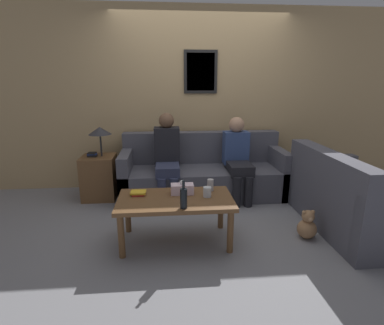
{
  "coord_description": "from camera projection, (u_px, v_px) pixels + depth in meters",
  "views": [
    {
      "loc": [
        -0.51,
        -3.54,
        1.57
      ],
      "look_at": [
        -0.22,
        -0.18,
        0.65
      ],
      "focal_mm": 28.0,
      "sensor_mm": 36.0,
      "label": 1
    }
  ],
  "objects": [
    {
      "name": "ground_plane",
      "position": [
        208.0,
        207.0,
        3.86
      ],
      "size": [
        16.0,
        16.0,
        0.0
      ],
      "primitive_type": "plane",
      "color": "gray"
    },
    {
      "name": "wall_back",
      "position": [
        200.0,
        100.0,
        4.43
      ],
      "size": [
        9.0,
        0.08,
        2.6
      ],
      "color": "tan",
      "rests_on": "ground_plane"
    },
    {
      "name": "couch_main",
      "position": [
        203.0,
        174.0,
        4.27
      ],
      "size": [
        2.27,
        0.83,
        0.86
      ],
      "color": "#4C4C56",
      "rests_on": "ground_plane"
    },
    {
      "name": "couch_side",
      "position": [
        348.0,
        202.0,
        3.26
      ],
      "size": [
        0.83,
        1.51,
        0.86
      ],
      "rotation": [
        0.0,
        0.0,
        1.57
      ],
      "color": "#4C4C56",
      "rests_on": "ground_plane"
    },
    {
      "name": "coffee_table",
      "position": [
        175.0,
        204.0,
        2.94
      ],
      "size": [
        1.12,
        0.62,
        0.47
      ],
      "color": "brown",
      "rests_on": "ground_plane"
    },
    {
      "name": "side_table_with_lamp",
      "position": [
        99.0,
        174.0,
        4.1
      ],
      "size": [
        0.44,
        0.44,
        0.99
      ],
      "color": "brown",
      "rests_on": "ground_plane"
    },
    {
      "name": "wine_bottle",
      "position": [
        184.0,
        198.0,
        2.67
      ],
      "size": [
        0.07,
        0.07,
        0.26
      ],
      "color": "black",
      "rests_on": "coffee_table"
    },
    {
      "name": "drinking_glass",
      "position": [
        207.0,
        192.0,
        2.95
      ],
      "size": [
        0.08,
        0.08,
        0.1
      ],
      "color": "silver",
      "rests_on": "coffee_table"
    },
    {
      "name": "book_stack",
      "position": [
        138.0,
        193.0,
        3.01
      ],
      "size": [
        0.15,
        0.12,
        0.04
      ],
      "color": "red",
      "rests_on": "coffee_table"
    },
    {
      "name": "soda_can",
      "position": [
        210.0,
        185.0,
        3.12
      ],
      "size": [
        0.07,
        0.07,
        0.12
      ],
      "color": "#BCBCC1",
      "rests_on": "coffee_table"
    },
    {
      "name": "tissue_box",
      "position": [
        182.0,
        189.0,
        3.03
      ],
      "size": [
        0.23,
        0.12,
        0.15
      ],
      "color": "silver",
      "rests_on": "coffee_table"
    },
    {
      "name": "person_left",
      "position": [
        167.0,
        155.0,
        4.0
      ],
      "size": [
        0.34,
        0.62,
        1.17
      ],
      "color": "#2D334C",
      "rests_on": "ground_plane"
    },
    {
      "name": "person_right",
      "position": [
        238.0,
        156.0,
        4.07
      ],
      "size": [
        0.34,
        0.64,
        1.1
      ],
      "color": "black",
      "rests_on": "ground_plane"
    },
    {
      "name": "teddy_bear",
      "position": [
        307.0,
        226.0,
        3.08
      ],
      "size": [
        0.2,
        0.2,
        0.31
      ],
      "color": "#A87A51",
      "rests_on": "ground_plane"
    }
  ]
}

